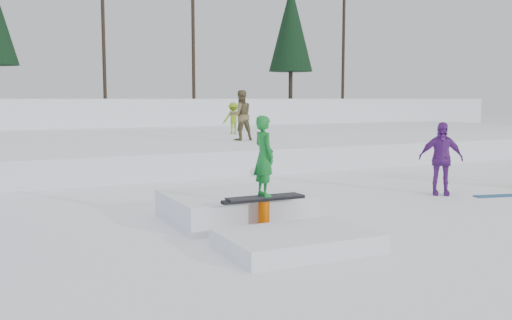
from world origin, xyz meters
name	(u,v)px	position (x,y,z in m)	size (l,w,h in m)	color
ground	(280,232)	(0.00, 0.00, 0.00)	(120.00, 120.00, 0.00)	white
snow_berm	(61,117)	(0.00, 30.00, 1.20)	(60.00, 14.00, 2.40)	white
snow_midrise	(104,145)	(0.00, 16.00, 0.40)	(50.00, 18.00, 0.80)	white
treeline	(159,22)	(6.18, 28.28, 7.45)	(40.24, 4.22, 10.50)	black
walker_olive	(241,115)	(4.31, 11.17, 1.77)	(0.94, 0.73, 1.94)	brown
walker_ygreen	(233,118)	(5.69, 15.02, 1.52)	(0.93, 0.53, 1.44)	#739916
spectator_purple	(441,159)	(5.56, 1.81, 0.92)	(1.07, 0.45, 1.83)	#652589
loose_board_teal	(501,196)	(6.76, 0.96, 0.01)	(1.40, 0.28, 0.03)	navy
jib_rail_feature	(250,212)	(-0.32, 0.58, 0.30)	(2.60, 4.40, 2.11)	white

